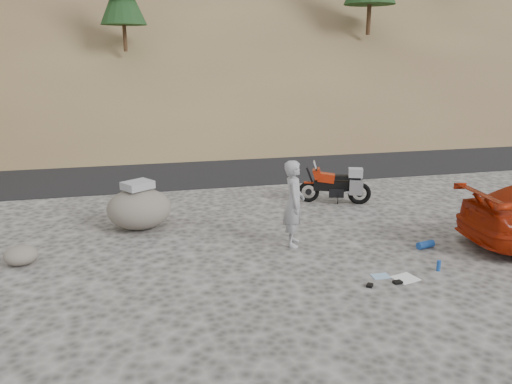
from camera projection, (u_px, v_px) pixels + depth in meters
ground at (320, 248)px, 10.85m from camera, size 140.00×140.00×0.00m
road at (238, 163)px, 19.29m from camera, size 120.00×7.00×0.05m
motorcycle at (338, 185)px, 14.00m from camera, size 1.96×1.00×1.22m
man at (293, 244)px, 11.06m from camera, size 0.64×0.80×1.90m
boulder at (139, 208)px, 11.95m from camera, size 1.89×1.76×1.17m
small_rock at (21, 255)px, 9.96m from camera, size 0.69×0.63×0.39m
gear_white_cloth at (405, 278)px, 9.36m from camera, size 0.51×0.48×0.01m
gear_blue_mat at (425, 245)px, 10.82m from camera, size 0.43×0.25×0.16m
gear_bottle at (439, 266)px, 9.68m from camera, size 0.10×0.10×0.21m
gear_glove_a at (398, 282)px, 9.17m from camera, size 0.17×0.13×0.05m
gear_glove_b at (370, 285)px, 9.04m from camera, size 0.17×0.17×0.05m
gear_blue_cloth at (381, 276)px, 9.46m from camera, size 0.34×0.25×0.01m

